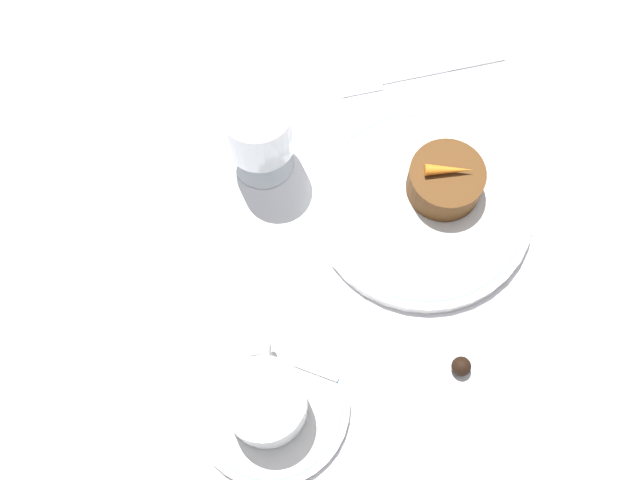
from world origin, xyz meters
TOP-DOWN VIEW (x-y plane):
  - ground_plane at (0.00, 0.00)m, footprint 3.00×3.00m
  - dinner_plate at (0.01, -0.02)m, footprint 0.23×0.23m
  - saucer at (-0.20, 0.14)m, footprint 0.15×0.15m
  - coffee_cup at (-0.20, 0.14)m, footprint 0.10×0.08m
  - spoon at (-0.15, 0.13)m, footprint 0.05×0.10m
  - wine_glass at (0.07, 0.15)m, footprint 0.07×0.07m
  - fork at (0.18, -0.01)m, footprint 0.06×0.20m
  - dessert_cake at (0.03, -0.04)m, footprint 0.08×0.08m
  - carrot_garnish at (0.03, -0.04)m, footprint 0.01×0.05m
  - chocolate_truffle at (-0.16, -0.05)m, footprint 0.02×0.02m

SIDE VIEW (x-z plane):
  - ground_plane at x=0.00m, z-range 0.00..0.00m
  - fork at x=0.18m, z-range 0.00..0.01m
  - saucer at x=-0.20m, z-range 0.00..0.01m
  - dinner_plate at x=0.01m, z-range 0.00..0.02m
  - chocolate_truffle at x=-0.16m, z-range 0.00..0.02m
  - spoon at x=-0.15m, z-range 0.01..0.01m
  - dessert_cake at x=0.03m, z-range 0.01..0.05m
  - coffee_cup at x=-0.20m, z-range 0.01..0.07m
  - carrot_garnish at x=0.03m, z-range 0.05..0.06m
  - wine_glass at x=0.07m, z-range 0.02..0.13m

